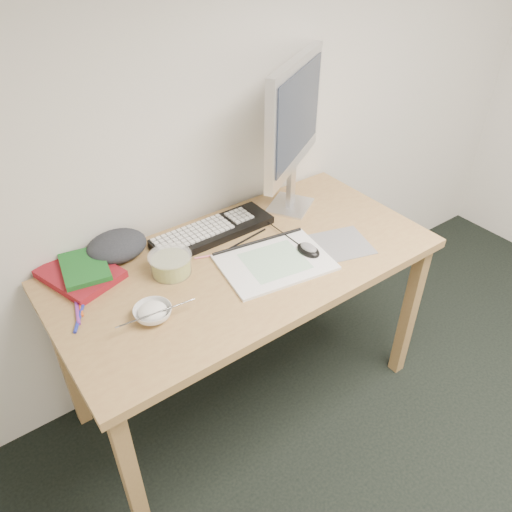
{
  "coord_description": "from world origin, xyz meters",
  "views": [
    {
      "loc": [
        -1.09,
        0.23,
        1.85
      ],
      "look_at": [
        -0.28,
        1.34,
        0.83
      ],
      "focal_mm": 35.0,
      "sensor_mm": 36.0,
      "label": 1
    }
  ],
  "objects_px": {
    "sketchpad": "(275,262)",
    "rice_bowl": "(153,313)",
    "desk": "(246,277)",
    "monitor": "(294,120)",
    "keyboard": "(213,231)"
  },
  "relations": [
    {
      "from": "desk",
      "to": "sketchpad",
      "type": "relative_size",
      "value": 3.61
    },
    {
      "from": "rice_bowl",
      "to": "sketchpad",
      "type": "bearing_deg",
      "value": -0.42
    },
    {
      "from": "desk",
      "to": "monitor",
      "type": "height_order",
      "value": "monitor"
    },
    {
      "from": "desk",
      "to": "sketchpad",
      "type": "distance_m",
      "value": 0.14
    },
    {
      "from": "keyboard",
      "to": "desk",
      "type": "bearing_deg",
      "value": -87.99
    },
    {
      "from": "sketchpad",
      "to": "monitor",
      "type": "bearing_deg",
      "value": 52.22
    },
    {
      "from": "keyboard",
      "to": "monitor",
      "type": "xyz_separation_m",
      "value": [
        0.38,
        -0.01,
        0.37
      ]
    },
    {
      "from": "sketchpad",
      "to": "keyboard",
      "type": "bearing_deg",
      "value": 114.73
    },
    {
      "from": "desk",
      "to": "rice_bowl",
      "type": "height_order",
      "value": "rice_bowl"
    },
    {
      "from": "sketchpad",
      "to": "rice_bowl",
      "type": "height_order",
      "value": "rice_bowl"
    },
    {
      "from": "sketchpad",
      "to": "monitor",
      "type": "height_order",
      "value": "monitor"
    },
    {
      "from": "sketchpad",
      "to": "rice_bowl",
      "type": "bearing_deg",
      "value": -171.24
    },
    {
      "from": "keyboard",
      "to": "monitor",
      "type": "height_order",
      "value": "monitor"
    },
    {
      "from": "keyboard",
      "to": "sketchpad",
      "type": "bearing_deg",
      "value": -74.9
    },
    {
      "from": "desk",
      "to": "rice_bowl",
      "type": "xyz_separation_m",
      "value": [
        -0.41,
        -0.08,
        0.1
      ]
    }
  ]
}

